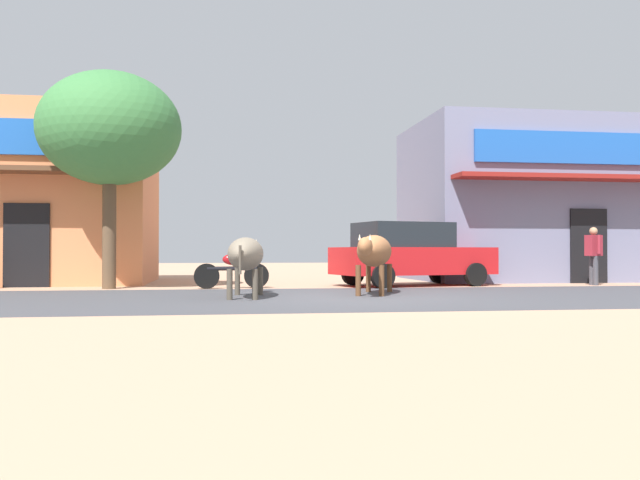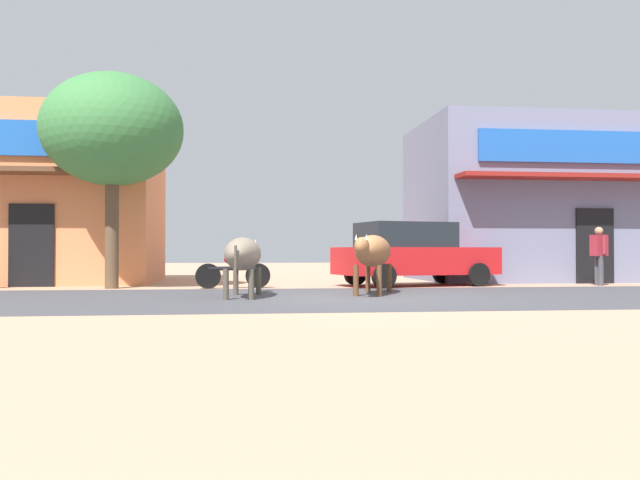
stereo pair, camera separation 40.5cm
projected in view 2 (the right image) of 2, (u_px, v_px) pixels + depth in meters
The scene contains 10 objects.
ground at pixel (357, 297), 13.38m from camera, with size 80.00×80.00×0.00m, color tan.
asphalt_road at pixel (357, 297), 13.38m from camera, with size 72.00×6.58×0.00m, color #444449.
storefront_left_cafe at pixel (39, 199), 19.78m from camera, with size 6.63×5.96×4.81m.
storefront_right_club at pixel (552, 202), 21.71m from camera, with size 8.34×5.96×4.89m.
roadside_tree at pixel (112, 130), 16.60m from camera, with size 3.39×3.39×5.20m.
parked_hatchback_car at pixel (412, 253), 17.84m from camera, with size 4.39×2.64×1.64m.
parked_motorcycle at pixel (234, 269), 16.64m from camera, with size 1.81×0.36×1.05m.
cow_near_brown at pixel (244, 254), 13.49m from camera, with size 0.95×2.77×1.17m.
cow_far_dark at pixel (373, 252), 14.34m from camera, with size 1.42×2.77×1.24m.
pedestrian_by_shop at pixel (599, 251), 17.99m from camera, with size 0.46×0.61×1.54m.
Camera 2 is at (-2.37, -13.20, 0.90)m, focal length 38.61 mm.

